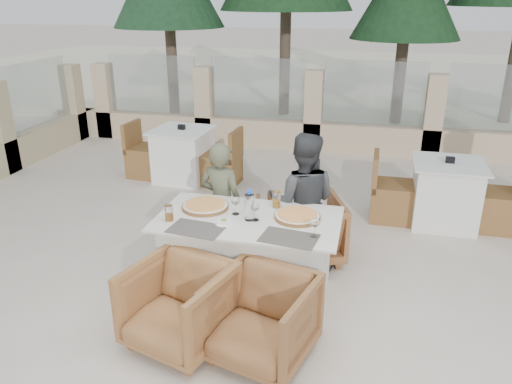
% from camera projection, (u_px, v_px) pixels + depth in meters
% --- Properties ---
extents(ground, '(80.00, 80.00, 0.00)m').
position_uv_depth(ground, '(246.00, 294.00, 4.62)').
color(ground, beige).
rests_on(ground, ground).
extents(sand_patch, '(30.00, 16.00, 0.01)m').
position_uv_depth(sand_patch, '(345.00, 75.00, 17.29)').
color(sand_patch, beige).
rests_on(sand_patch, ground).
extents(perimeter_wall_far, '(10.00, 0.34, 1.60)m').
position_uv_depth(perimeter_wall_far, '(314.00, 105.00, 8.67)').
color(perimeter_wall_far, beige).
rests_on(perimeter_wall_far, ground).
extents(pine_centre, '(2.20, 2.20, 5.00)m').
position_uv_depth(pine_centre, '(408.00, 0.00, 9.90)').
color(pine_centre, '#1B4020').
rests_on(pine_centre, ground).
extents(dining_table, '(1.60, 0.90, 0.77)m').
position_uv_depth(dining_table, '(248.00, 257.00, 4.48)').
color(dining_table, silver).
rests_on(dining_table, ground).
extents(placemat_near_left, '(0.48, 0.35, 0.00)m').
position_uv_depth(placemat_near_left, '(196.00, 229.00, 4.14)').
color(placemat_near_left, '#544E48').
rests_on(placemat_near_left, dining_table).
extents(placemat_near_right, '(0.49, 0.36, 0.00)m').
position_uv_depth(placemat_near_right, '(289.00, 238.00, 3.98)').
color(placemat_near_right, '#4F4B43').
rests_on(placemat_near_right, dining_table).
extents(pizza_left, '(0.47, 0.47, 0.06)m').
position_uv_depth(pizza_left, '(205.00, 205.00, 4.54)').
color(pizza_left, '#C55C1A').
rests_on(pizza_left, dining_table).
extents(pizza_right, '(0.41, 0.41, 0.05)m').
position_uv_depth(pizza_right, '(297.00, 216.00, 4.33)').
color(pizza_right, orange).
rests_on(pizza_right, dining_table).
extents(water_bottle, '(0.09, 0.09, 0.28)m').
position_uv_depth(water_bottle, '(249.00, 205.00, 4.26)').
color(water_bottle, '#A0B6D3').
rests_on(water_bottle, dining_table).
extents(wine_glass_centre, '(0.09, 0.09, 0.18)m').
position_uv_depth(wine_glass_centre, '(236.00, 205.00, 4.39)').
color(wine_glass_centre, white).
rests_on(wine_glass_centre, dining_table).
extents(wine_glass_near, '(0.09, 0.09, 0.18)m').
position_uv_depth(wine_glass_near, '(255.00, 210.00, 4.27)').
color(wine_glass_near, white).
rests_on(wine_glass_near, dining_table).
extents(wine_glass_corner, '(0.09, 0.09, 0.18)m').
position_uv_depth(wine_glass_corner, '(315.00, 227.00, 3.97)').
color(wine_glass_corner, silver).
rests_on(wine_glass_corner, dining_table).
extents(beer_glass_left, '(0.09, 0.09, 0.14)m').
position_uv_depth(beer_glass_left, '(169.00, 213.00, 4.27)').
color(beer_glass_left, '#C26C1B').
rests_on(beer_glass_left, dining_table).
extents(beer_glass_right, '(0.10, 0.10, 0.15)m').
position_uv_depth(beer_glass_right, '(277.00, 199.00, 4.55)').
color(beer_glass_right, orange).
rests_on(beer_glass_right, dining_table).
extents(olive_dish, '(0.15, 0.15, 0.04)m').
position_uv_depth(olive_dish, '(224.00, 222.00, 4.23)').
color(olive_dish, white).
rests_on(olive_dish, dining_table).
extents(armchair_far_left, '(0.78, 0.79, 0.60)m').
position_uv_depth(armchair_far_left, '(230.00, 229.00, 5.23)').
color(armchair_far_left, '#996237').
rests_on(armchair_far_left, ground).
extents(armchair_far_right, '(0.92, 0.93, 0.66)m').
position_uv_depth(armchair_far_right, '(306.00, 228.00, 5.16)').
color(armchair_far_right, '#915B34').
rests_on(armchair_far_right, ground).
extents(armchair_near_left, '(0.90, 0.92, 0.67)m').
position_uv_depth(armchair_near_left, '(179.00, 306.00, 3.86)').
color(armchair_near_left, '#9B6638').
rests_on(armchair_near_left, ground).
extents(armchair_near_right, '(0.88, 0.90, 0.67)m').
position_uv_depth(armchair_near_right, '(261.00, 319.00, 3.71)').
color(armchair_near_right, brown).
rests_on(armchair_near_right, ground).
extents(diner_left, '(0.52, 0.39, 1.27)m').
position_uv_depth(diner_left, '(222.00, 204.00, 4.99)').
color(diner_left, '#585D44').
rests_on(diner_left, ground).
extents(diner_right, '(0.71, 0.57, 1.40)m').
position_uv_depth(diner_right, '(302.00, 203.00, 4.84)').
color(diner_right, '#3B3D40').
rests_on(diner_right, ground).
extents(bg_table_a, '(1.69, 0.92, 0.77)m').
position_uv_depth(bg_table_a, '(183.00, 155.00, 7.36)').
color(bg_table_a, white).
rests_on(bg_table_a, ground).
extents(bg_table_b, '(1.64, 0.83, 0.77)m').
position_uv_depth(bg_table_b, '(445.00, 194.00, 5.92)').
color(bg_table_b, white).
rests_on(bg_table_b, ground).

